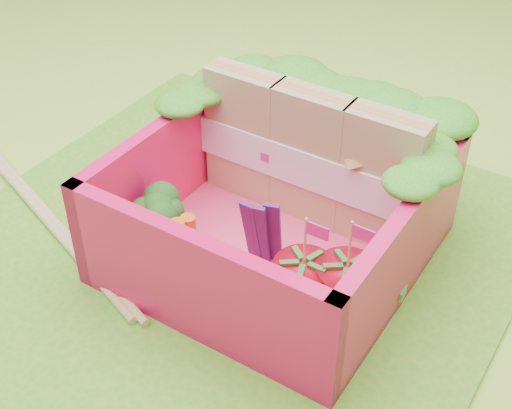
{
  "coord_description": "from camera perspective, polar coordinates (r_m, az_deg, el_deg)",
  "views": [
    {
      "loc": [
        1.52,
        -2.13,
        2.32
      ],
      "look_at": [
        0.11,
        0.07,
        0.28
      ],
      "focal_mm": 50.0,
      "sensor_mm": 36.0,
      "label": 1
    }
  ],
  "objects": [
    {
      "name": "carrot_sticks",
      "position": [
        3.21,
        -5.75,
        -3.1
      ],
      "size": [
        0.09,
        0.12,
        0.28
      ],
      "color": "orange",
      "rests_on": "bento_floor"
    },
    {
      "name": "lettuce_ruffle",
      "position": [
        3.42,
        5.9,
        8.28
      ],
      "size": [
        1.43,
        0.77,
        0.11
      ],
      "color": "#2D8217",
      "rests_on": "bento_box"
    },
    {
      "name": "snap_peas",
      "position": [
        3.15,
        5.49,
        -6.97
      ],
      "size": [
        0.59,
        0.49,
        0.05
      ],
      "color": "#5BB438",
      "rests_on": "bento_floor"
    },
    {
      "name": "placemat",
      "position": [
        3.48,
        -2.14,
        -3.47
      ],
      "size": [
        2.6,
        2.6,
        0.03
      ],
      "primitive_type": "cube",
      "color": "#52AB26",
      "rests_on": "ground"
    },
    {
      "name": "sandwich_stack",
      "position": [
        3.41,
        4.39,
        3.79
      ],
      "size": [
        1.23,
        0.18,
        0.68
      ],
      "color": "tan",
      "rests_on": "bento_floor"
    },
    {
      "name": "strawberry_left",
      "position": [
        3.01,
        3.75,
        -6.48
      ],
      "size": [
        0.26,
        0.26,
        0.5
      ],
      "color": "red",
      "rests_on": "bento_floor"
    },
    {
      "name": "bento_box",
      "position": [
        3.26,
        1.59,
        -0.28
      ],
      "size": [
        1.3,
        1.3,
        0.55
      ],
      "color": "#FF155B",
      "rests_on": "placemat"
    },
    {
      "name": "broccoli",
      "position": [
        3.29,
        -7.92,
        -1.06
      ],
      "size": [
        0.32,
        0.32,
        0.26
      ],
      "color": "#6F9E4C",
      "rests_on": "bento_floor"
    },
    {
      "name": "chopsticks",
      "position": [
        3.87,
        -17.2,
        0.07
      ],
      "size": [
        2.05,
        0.75,
        0.04
      ],
      "color": "#DEC27A",
      "rests_on": "placemat"
    },
    {
      "name": "purple_wedges",
      "position": [
        3.17,
        0.45,
        -2.33
      ],
      "size": [
        0.15,
        0.08,
        0.38
      ],
      "color": "#491A5D",
      "rests_on": "bento_floor"
    },
    {
      "name": "bento_floor",
      "position": [
        3.42,
        1.52,
        -3.58
      ],
      "size": [
        1.3,
        1.3,
        0.05
      ],
      "primitive_type": "cube",
      "color": "#FC4074",
      "rests_on": "placemat"
    },
    {
      "name": "ground",
      "position": [
        3.49,
        -2.13,
        -3.66
      ],
      "size": [
        14.0,
        14.0,
        0.0
      ],
      "primitive_type": "plane",
      "color": "#A7DE3E",
      "rests_on": "ground"
    },
    {
      "name": "strawberry_right",
      "position": [
        3.0,
        7.15,
        -6.8
      ],
      "size": [
        0.27,
        0.27,
        0.51
      ],
      "color": "red",
      "rests_on": "bento_floor"
    }
  ]
}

